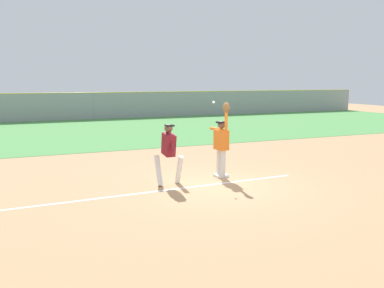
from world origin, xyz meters
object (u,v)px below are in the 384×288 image
(first_base, at_px, (221,175))
(parked_car_blue, at_px, (149,106))
(parked_car_black, at_px, (3,111))
(parked_car_red, at_px, (88,109))
(fielder, at_px, (222,141))
(baseball, at_px, (214,102))
(runner, at_px, (169,150))

(first_base, height_order, parked_car_blue, parked_car_blue)
(first_base, height_order, parked_car_black, parked_car_black)
(parked_car_black, xyz_separation_m, parked_car_red, (6.26, 0.07, 0.00))
(fielder, bearing_deg, baseball, 1.01)
(first_base, relative_size, baseball, 5.14)
(baseball, relative_size, parked_car_blue, 0.02)
(fielder, xyz_separation_m, baseball, (-0.31, -0.07, 1.16))
(first_base, xyz_separation_m, parked_car_blue, (4.64, 23.23, 0.63))
(fielder, height_order, runner, fielder)
(first_base, relative_size, parked_car_blue, 0.08)
(parked_car_blue, bearing_deg, parked_car_red, -166.74)
(baseball, relative_size, parked_car_red, 0.02)
(baseball, bearing_deg, parked_car_black, 106.13)
(first_base, height_order, parked_car_red, parked_car_red)
(first_base, bearing_deg, baseball, -157.08)
(fielder, xyz_separation_m, runner, (-1.76, -0.23, -0.12))
(parked_car_black, height_order, parked_car_blue, same)
(parked_car_blue, bearing_deg, fielder, -95.35)
(parked_car_black, distance_m, parked_car_blue, 11.54)
(first_base, xyz_separation_m, fielder, (-0.02, -0.07, 1.08))
(baseball, distance_m, parked_car_black, 23.60)
(first_base, height_order, baseball, baseball)
(first_base, distance_m, parked_car_red, 22.57)
(runner, bearing_deg, fielder, 4.00)
(first_base, relative_size, parked_car_red, 0.09)
(parked_car_black, relative_size, parked_car_red, 1.01)
(baseball, distance_m, parked_car_red, 22.75)
(first_base, xyz_separation_m, parked_car_red, (-0.61, 22.55, 0.63))
(fielder, relative_size, parked_car_red, 0.51)
(fielder, distance_m, baseball, 1.21)
(runner, relative_size, parked_car_blue, 0.38)
(runner, xyz_separation_m, parked_car_red, (1.17, 22.85, -0.32))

